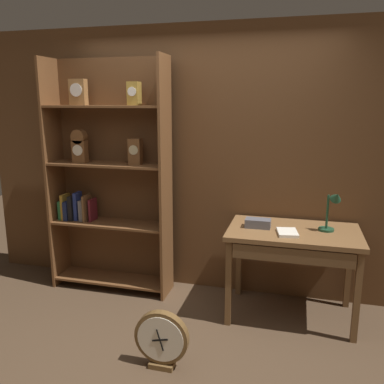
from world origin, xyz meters
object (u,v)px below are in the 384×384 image
object	(u,v)px
workbench	(293,242)
desk_lamp	(332,209)
open_repair_manual	(287,233)
bookshelf	(107,179)
toolbox_small	(258,223)
round_clock_large	(162,339)

from	to	relation	value
workbench	desk_lamp	bearing A→B (deg)	10.16
workbench	open_repair_manual	world-z (taller)	open_repair_manual
bookshelf	desk_lamp	world-z (taller)	bookshelf
bookshelf	desk_lamp	xyz separation A→B (m)	(2.12, -0.13, -0.13)
bookshelf	open_repair_manual	world-z (taller)	bookshelf
toolbox_small	open_repair_manual	bearing A→B (deg)	-24.94
workbench	toolbox_small	distance (m)	0.34
desk_lamp	workbench	bearing A→B (deg)	-169.84
workbench	desk_lamp	xyz separation A→B (m)	(0.30, 0.05, 0.30)
toolbox_small	open_repair_manual	xyz separation A→B (m)	(0.26, -0.12, -0.03)
workbench	open_repair_manual	size ratio (longest dim) A/B	5.08
open_repair_manual	desk_lamp	bearing A→B (deg)	13.80
workbench	open_repair_manual	distance (m)	0.16
workbench	round_clock_large	distance (m)	1.39
open_repair_manual	round_clock_large	size ratio (longest dim) A/B	0.50
desk_lamp	toolbox_small	world-z (taller)	desk_lamp
desk_lamp	open_repair_manual	world-z (taller)	desk_lamp
workbench	round_clock_large	size ratio (longest dim) A/B	2.55
bookshelf	round_clock_large	distance (m)	1.75
desk_lamp	open_repair_manual	bearing A→B (deg)	-156.52
desk_lamp	toolbox_small	distance (m)	0.63
workbench	round_clock_large	xyz separation A→B (m)	(-0.87, -0.97, -0.48)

